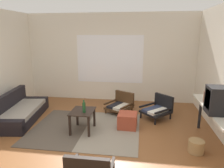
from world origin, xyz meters
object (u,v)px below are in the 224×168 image
object	(u,v)px
console_shelf	(214,113)
wicker_basket	(196,146)
armchair_corner	(158,108)
ottoman_orange	(127,121)
coffee_table	(82,115)
crt_television	(222,101)
glass_bottle	(84,107)
armchair_by_window	(121,104)
couch	(19,112)
clay_vase	(210,96)

from	to	relation	value
console_shelf	wicker_basket	distance (m)	0.69
armchair_corner	ottoman_orange	distance (m)	0.99
coffee_table	wicker_basket	distance (m)	2.32
crt_television	glass_bottle	world-z (taller)	crt_television
armchair_by_window	armchair_corner	world-z (taller)	armchair_corner
ottoman_orange	couch	bearing A→B (deg)	178.30
wicker_basket	glass_bottle	bearing A→B (deg)	168.48
coffee_table	glass_bottle	distance (m)	0.24
armchair_corner	crt_television	bearing A→B (deg)	-60.68
glass_bottle	wicker_basket	xyz separation A→B (m)	(2.18, -0.44, -0.47)
console_shelf	wicker_basket	bearing A→B (deg)	-146.76
couch	coffee_table	bearing A→B (deg)	-12.57
coffee_table	couch	bearing A→B (deg)	167.43
wicker_basket	crt_television	bearing A→B (deg)	-9.95
armchair_by_window	armchair_corner	distance (m)	1.01
couch	glass_bottle	bearing A→B (deg)	-14.63
armchair_by_window	armchair_corner	xyz separation A→B (m)	(0.97, -0.26, 0.03)
crt_television	console_shelf	bearing A→B (deg)	89.30
clay_vase	glass_bottle	distance (m)	2.51
couch	clay_vase	bearing A→B (deg)	-5.25
armchair_corner	console_shelf	xyz separation A→B (m)	(0.88, -1.30, 0.44)
couch	ottoman_orange	size ratio (longest dim) A/B	4.54
ottoman_orange	clay_vase	distance (m)	1.79
armchair_corner	clay_vase	xyz separation A→B (m)	(0.88, -0.99, 0.65)
armchair_by_window	ottoman_orange	bearing A→B (deg)	-74.76
console_shelf	wicker_basket	xyz separation A→B (m)	(-0.31, -0.20, -0.58)
crt_television	armchair_corner	bearing A→B (deg)	119.32
armchair_by_window	couch	bearing A→B (deg)	-160.78
coffee_table	crt_television	xyz separation A→B (m)	(2.55, -0.58, 0.65)
console_shelf	clay_vase	distance (m)	0.38
crt_television	wicker_basket	xyz separation A→B (m)	(-0.31, 0.05, -0.90)
coffee_table	ottoman_orange	world-z (taller)	coffee_table
armchair_corner	clay_vase	bearing A→B (deg)	-48.27
couch	armchair_by_window	distance (m)	2.58
crt_television	armchair_by_window	bearing A→B (deg)	135.52
couch	armchair_by_window	world-z (taller)	couch
couch	console_shelf	distance (m)	4.38
clay_vase	wicker_basket	size ratio (longest dim) A/B	1.19
crt_television	couch	bearing A→B (deg)	167.28
couch	ottoman_orange	xyz separation A→B (m)	(2.69, -0.08, -0.03)
ottoman_orange	armchair_by_window	bearing A→B (deg)	105.24
couch	armchair_corner	bearing A→B (deg)	9.84
crt_television	wicker_basket	size ratio (longest dim) A/B	1.70
glass_bottle	wicker_basket	world-z (taller)	glass_bottle
crt_television	clay_vase	xyz separation A→B (m)	(0.00, 0.57, -0.10)
armchair_corner	clay_vase	distance (m)	1.47
clay_vase	console_shelf	bearing A→B (deg)	-90.00
glass_bottle	armchair_corner	bearing A→B (deg)	33.34
armchair_by_window	ottoman_orange	size ratio (longest dim) A/B	1.94
coffee_table	wicker_basket	xyz separation A→B (m)	(2.25, -0.53, -0.25)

